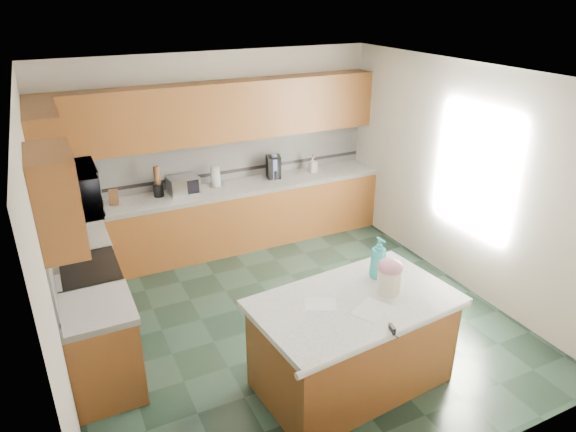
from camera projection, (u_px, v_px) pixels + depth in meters
floor at (290, 320)px, 5.81m from camera, size 4.60×4.60×0.00m
ceiling at (290, 76)px, 4.71m from camera, size 4.60×4.60×0.00m
wall_back at (217, 151)px, 7.16m from camera, size 4.60×0.04×2.70m
wall_front at (446, 337)px, 3.35m from camera, size 4.60×0.04×2.70m
wall_left at (43, 258)px, 4.33m from camera, size 0.04×4.60×2.70m
wall_right at (462, 177)px, 6.18m from camera, size 0.04×4.60×2.70m
back_base_cab at (228, 220)px, 7.27m from camera, size 4.60×0.60×0.86m
back_countertop at (226, 189)px, 7.09m from camera, size 4.60×0.64×0.06m
back_upper_cab at (219, 112)px, 6.77m from camera, size 4.60×0.33×0.78m
back_backsplash at (218, 160)px, 7.18m from camera, size 4.60×0.02×0.63m
back_accent_band at (219, 173)px, 7.26m from camera, size 4.60×0.01×0.05m
left_base_cab_rear at (84, 274)px, 5.89m from camera, size 0.60×0.82×0.86m
left_counter_rear at (78, 238)px, 5.70m from camera, size 0.64×0.82×0.06m
left_base_cab_front at (103, 352)px, 4.63m from camera, size 0.60×0.72×0.86m
left_counter_front at (95, 309)px, 4.45m from camera, size 0.64×0.72×0.06m
left_backsplash at (47, 243)px, 4.84m from camera, size 0.02×2.30×0.63m
left_accent_band at (51, 261)px, 4.92m from camera, size 0.01×2.30×0.05m
left_upper_cab_rear at (46, 145)px, 5.33m from camera, size 0.33×1.09×0.78m
left_upper_cab_front at (56, 200)px, 3.97m from camera, size 0.33×0.72×0.78m
range_body at (93, 309)px, 5.24m from camera, size 0.60×0.76×0.88m
range_oven_door at (122, 305)px, 5.37m from camera, size 0.02×0.68×0.55m
range_cooktop at (85, 270)px, 5.05m from camera, size 0.62×0.78×0.04m
range_handle at (120, 273)px, 5.23m from camera, size 0.02×0.66×0.02m
range_backguard at (55, 265)px, 4.90m from camera, size 0.06×0.76×0.18m
microwave at (71, 191)px, 4.71m from camera, size 0.50×0.73×0.41m
island_base at (352, 345)px, 4.73m from camera, size 1.78×1.13×0.86m
island_top at (355, 302)px, 4.54m from camera, size 1.89×1.24×0.06m
island_bullnose at (391, 336)px, 4.10m from camera, size 1.80×0.23×0.06m
treat_jar at (389, 281)px, 4.61m from camera, size 0.26×0.26×0.22m
treat_jar_lid at (390, 267)px, 4.55m from camera, size 0.23×0.23×0.14m
treat_jar_knob at (391, 262)px, 4.53m from camera, size 0.08×0.03×0.03m
treat_jar_knob_end_l at (387, 263)px, 4.51m from camera, size 0.04×0.04×0.04m
treat_jar_knob_end_r at (394, 261)px, 4.54m from camera, size 0.04×0.04×0.04m
soap_bottle_island at (378, 258)px, 4.80m from camera, size 0.16×0.16×0.41m
paper_sheet_a at (371, 310)px, 4.39m from camera, size 0.39×0.36×0.00m
paper_sheet_b at (320, 304)px, 4.46m from camera, size 0.34×0.31×0.00m
clamp_body at (392, 330)px, 4.11m from camera, size 0.04×0.09×0.08m
clamp_handle at (396, 336)px, 4.08m from camera, size 0.01×0.06×0.01m
knife_block at (114, 197)px, 6.48m from camera, size 0.14×0.17×0.22m
utensil_crock at (158, 190)px, 6.74m from camera, size 0.13×0.13×0.17m
utensil_bundle at (157, 175)px, 6.66m from camera, size 0.08×0.08×0.25m
toaster_oven at (183, 185)px, 6.84m from camera, size 0.42×0.30×0.23m
toaster_oven_door at (186, 188)px, 6.73m from camera, size 0.35×0.01×0.19m
paper_towel at (216, 176)px, 7.05m from camera, size 0.13×0.13×0.29m
paper_towel_base at (216, 186)px, 7.11m from camera, size 0.20×0.20×0.01m
water_jug at (274, 168)px, 7.37m from camera, size 0.18×0.18×0.30m
water_jug_neck at (274, 156)px, 7.30m from camera, size 0.09×0.09×0.04m
coffee_maker at (274, 167)px, 7.38m from camera, size 0.24×0.25×0.33m
coffee_carafe at (275, 174)px, 7.38m from camera, size 0.13×0.13×0.13m
soap_bottle_back at (313, 164)px, 7.62m from camera, size 0.12×0.12×0.24m
soap_back_cap at (313, 156)px, 7.57m from camera, size 0.02×0.02×0.03m
window_light_proxy at (474, 171)px, 5.95m from camera, size 0.02×1.40×1.10m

